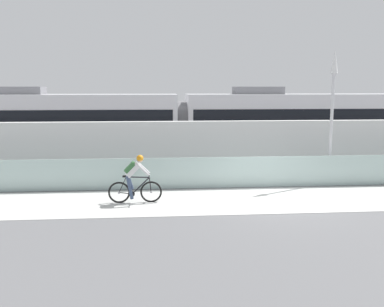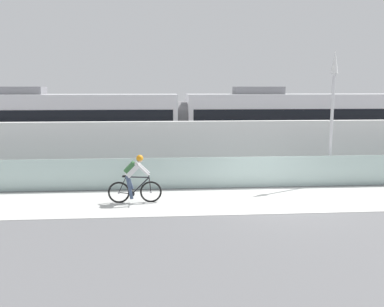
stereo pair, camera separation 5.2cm
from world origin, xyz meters
The scene contains 9 objects.
ground_plane centered at (0.00, 0.00, 0.00)m, with size 200.00×200.00×0.00m, color slate.
bike_path_deck centered at (0.00, 0.00, 0.01)m, with size 32.00×3.20×0.01m, color silver.
glass_parapet centered at (0.00, 1.85, 0.59)m, with size 32.00×0.05×1.18m, color #ADC6C1.
concrete_barrier_wall centered at (0.00, 3.65, 1.20)m, with size 32.00×0.36×2.40m, color silver.
tram_rail_near centered at (0.00, 6.13, 0.00)m, with size 32.00×0.08×0.01m, color #595654.
tram_rail_far centered at (0.00, 7.57, 0.00)m, with size 32.00×0.08×0.01m, color #595654.
tram centered at (-2.77, 6.85, 1.89)m, with size 22.56×2.54×3.81m.
cyclist_on_bike centered at (-4.68, 0.00, 0.80)m, with size 1.77×0.58×1.61m.
lamp_post_antenna centered at (2.81, 2.15, 3.29)m, with size 0.28×0.28×5.20m.
Camera 2 is at (-3.79, -13.35, 3.80)m, focal length 38.59 mm.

